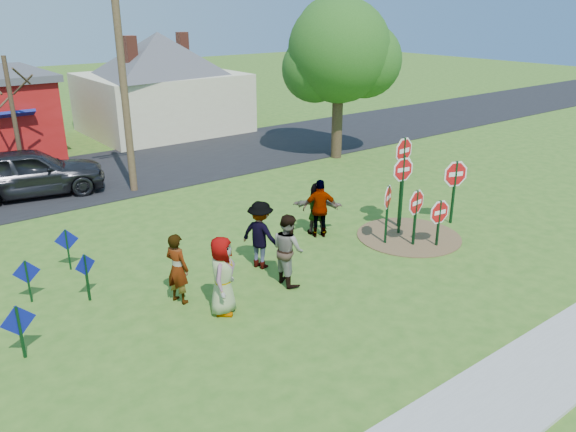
% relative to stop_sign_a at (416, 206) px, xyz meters
% --- Properties ---
extents(ground, '(120.00, 120.00, 0.00)m').
position_rel_stop_sign_a_xyz_m(ground, '(-4.09, 1.52, -1.24)').
color(ground, '#35631C').
rests_on(ground, ground).
extents(sidewalk, '(22.00, 1.80, 0.08)m').
position_rel_stop_sign_a_xyz_m(sidewalk, '(-4.09, -5.68, -1.20)').
color(sidewalk, '#9E9E99').
rests_on(sidewalk, ground).
extents(road, '(120.00, 7.50, 0.04)m').
position_rel_stop_sign_a_xyz_m(road, '(-4.09, 13.02, -1.22)').
color(road, black).
rests_on(road, ground).
extents(dirt_patch, '(3.20, 3.20, 0.03)m').
position_rel_stop_sign_a_xyz_m(dirt_patch, '(0.41, 0.52, -1.22)').
color(dirt_patch, brown).
rests_on(dirt_patch, ground).
extents(cream_house, '(9.40, 9.40, 6.50)m').
position_rel_stop_sign_a_xyz_m(cream_house, '(1.41, 19.52, 1.69)').
color(cream_house, beige).
rests_on(cream_house, ground).
extents(stop_sign_a, '(1.01, 0.16, 1.87)m').
position_rel_stop_sign_a_xyz_m(stop_sign_a, '(0.00, 0.00, 0.00)').
color(stop_sign_a, '#0D3217').
rests_on(stop_sign_a, ground).
extents(stop_sign_b, '(1.09, 0.12, 3.09)m').
position_rel_stop_sign_a_xyz_m(stop_sign_b, '(0.75, 1.25, 1.02)').
color(stop_sign_b, '#0D3217').
rests_on(stop_sign_b, ground).
extents(stop_sign_c, '(0.99, 0.18, 2.59)m').
position_rel_stop_sign_a_xyz_m(stop_sign_c, '(0.35, 0.88, 0.58)').
color(stop_sign_c, '#0D3217').
rests_on(stop_sign_c, ground).
extents(stop_sign_d, '(1.03, 0.15, 2.53)m').
position_rel_stop_sign_a_xyz_m(stop_sign_d, '(0.81, 1.26, 0.57)').
color(stop_sign_d, '#0D3217').
rests_on(stop_sign_d, ground).
extents(stop_sign_e, '(0.97, 0.14, 1.57)m').
position_rel_stop_sign_a_xyz_m(stop_sign_e, '(0.50, -0.47, -0.24)').
color(stop_sign_e, '#0D3217').
rests_on(stop_sign_e, ground).
extents(stop_sign_f, '(1.11, 0.39, 2.26)m').
position_rel_stop_sign_a_xyz_m(stop_sign_f, '(2.41, 0.47, 0.32)').
color(stop_sign_f, '#0D3217').
rests_on(stop_sign_f, ground).
extents(stop_sign_g, '(0.86, 0.46, 1.96)m').
position_rel_stop_sign_a_xyz_m(stop_sign_g, '(-0.57, 0.59, 0.09)').
color(stop_sign_g, '#0D3217').
rests_on(stop_sign_g, ground).
extents(blue_diamond_a, '(0.69, 0.08, 1.20)m').
position_rel_stop_sign_a_xyz_m(blue_diamond_a, '(-10.71, 1.04, -0.51)').
color(blue_diamond_a, '#0D3217').
rests_on(blue_diamond_a, ground).
extents(blue_diamond_b, '(0.54, 0.21, 1.24)m').
position_rel_stop_sign_a_xyz_m(blue_diamond_b, '(-8.84, 2.58, -0.47)').
color(blue_diamond_b, '#0D3217').
rests_on(blue_diamond_b, ground).
extents(blue_diamond_c, '(0.61, 0.12, 1.10)m').
position_rel_stop_sign_a_xyz_m(blue_diamond_c, '(-9.98, 3.38, -0.56)').
color(blue_diamond_c, '#0D3217').
rests_on(blue_diamond_c, ground).
extents(blue_diamond_d, '(0.59, 0.19, 1.18)m').
position_rel_stop_sign_a_xyz_m(blue_diamond_d, '(-8.65, 4.60, -0.51)').
color(blue_diamond_d, '#0D3217').
rests_on(blue_diamond_d, ground).
extents(person_a, '(1.08, 1.08, 1.89)m').
position_rel_stop_sign_a_xyz_m(person_a, '(-6.54, 0.11, -0.29)').
color(person_a, '#435997').
rests_on(person_a, ground).
extents(person_b, '(0.61, 0.75, 1.76)m').
position_rel_stop_sign_a_xyz_m(person_b, '(-7.12, 1.20, -0.36)').
color(person_b, '#27766B').
rests_on(person_b, ground).
extents(person_c, '(0.79, 0.97, 1.87)m').
position_rel_stop_sign_a_xyz_m(person_c, '(-4.43, 0.39, -0.30)').
color(person_c, brown).
rests_on(person_c, ground).
extents(person_d, '(1.05, 1.38, 1.89)m').
position_rel_stop_sign_a_xyz_m(person_d, '(-4.44, 1.57, -0.29)').
color(person_d, '#303034').
rests_on(person_d, ground).
extents(person_e, '(1.14, 0.97, 1.83)m').
position_rel_stop_sign_a_xyz_m(person_e, '(-1.75, 2.23, -0.32)').
color(person_e, '#482B53').
rests_on(person_e, ground).
extents(person_f, '(1.46, 1.44, 1.67)m').
position_rel_stop_sign_a_xyz_m(person_f, '(-1.66, 2.48, -0.40)').
color(person_f, '#1D4B2A').
rests_on(person_f, ground).
extents(suv, '(5.62, 3.15, 1.81)m').
position_rel_stop_sign_a_xyz_m(suv, '(-7.77, 11.79, -0.29)').
color(suv, '#302F34').
rests_on(suv, road).
extents(utility_pole, '(2.15, 0.27, 8.79)m').
position_rel_stop_sign_a_xyz_m(utility_pole, '(-4.47, 10.09, 3.39)').
color(utility_pole, '#4C3823').
rests_on(utility_pole, ground).
extents(leafy_tree, '(5.03, 4.59, 7.15)m').
position_rel_stop_sign_a_xyz_m(leafy_tree, '(5.29, 9.12, 3.37)').
color(leafy_tree, '#382819').
rests_on(leafy_tree, ground).
extents(bare_tree_east, '(1.80, 1.80, 4.95)m').
position_rel_stop_sign_a_xyz_m(bare_tree_east, '(-7.47, 14.19, 1.96)').
color(bare_tree_east, '#382819').
rests_on(bare_tree_east, ground).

